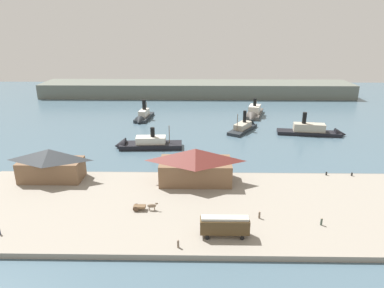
# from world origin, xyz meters

# --- Properties ---
(ground_plane) EXTENTS (320.00, 320.00, 0.00)m
(ground_plane) POSITION_xyz_m (0.00, 0.00, 0.00)
(ground_plane) COLOR #476070
(quay_promenade) EXTENTS (110.00, 36.00, 1.20)m
(quay_promenade) POSITION_xyz_m (0.00, -22.00, 0.60)
(quay_promenade) COLOR gray
(quay_promenade) RESTS_ON ground
(seawall_edge) EXTENTS (110.00, 0.80, 1.00)m
(seawall_edge) POSITION_xyz_m (0.00, -3.60, 0.50)
(seawall_edge) COLOR slate
(seawall_edge) RESTS_ON ground
(ferry_shed_east_terminal) EXTENTS (16.42, 7.60, 8.62)m
(ferry_shed_east_terminal) POSITION_xyz_m (-38.03, -8.80, 5.58)
(ferry_shed_east_terminal) COLOR brown
(ferry_shed_east_terminal) RESTS_ON quay_promenade
(ferry_shed_central_terminal) EXTENTS (18.87, 9.88, 9.14)m
(ferry_shed_central_terminal) POSITION_xyz_m (0.15, -9.27, 5.84)
(ferry_shed_central_terminal) COLOR brown
(ferry_shed_central_terminal) RESTS_ON quay_promenade
(street_tram) EXTENTS (9.54, 2.66, 4.29)m
(street_tram) POSITION_xyz_m (5.99, -33.97, 3.71)
(street_tram) COLOR #4C381E
(street_tram) RESTS_ON quay_promenade
(horse_cart) EXTENTS (5.59, 1.51, 1.87)m
(horse_cart) POSITION_xyz_m (-11.14, -24.34, 2.13)
(horse_cart) COLOR brown
(horse_cart) RESTS_ON quay_promenade
(pedestrian_walking_east) EXTENTS (0.41, 0.41, 1.65)m
(pedestrian_walking_east) POSITION_xyz_m (-2.86, -37.70, 1.95)
(pedestrian_walking_east) COLOR #6B5B4C
(pedestrian_walking_east) RESTS_ON quay_promenade
(pedestrian_at_waters_edge) EXTENTS (0.42, 0.42, 1.69)m
(pedestrian_at_waters_edge) POSITION_xyz_m (13.95, -27.31, 1.97)
(pedestrian_at_waters_edge) COLOR #6B5B4C
(pedestrian_at_waters_edge) RESTS_ON quay_promenade
(pedestrian_walking_west) EXTENTS (0.41, 0.41, 1.66)m
(pedestrian_walking_west) POSITION_xyz_m (26.32, -29.71, 1.96)
(pedestrian_walking_west) COLOR #3D4C42
(pedestrian_walking_west) RESTS_ON quay_promenade
(mooring_post_center_west) EXTENTS (0.44, 0.44, 0.90)m
(mooring_post_center_west) POSITION_xyz_m (36.13, -4.87, 1.65)
(mooring_post_center_west) COLOR black
(mooring_post_center_west) RESTS_ON quay_promenade
(mooring_post_east) EXTENTS (0.44, 0.44, 0.90)m
(mooring_post_east) POSITION_xyz_m (42.96, -5.21, 1.65)
(mooring_post_east) COLOR black
(mooring_post_east) RESTS_ON quay_promenade
(ferry_approaching_west) EXTENTS (14.13, 18.62, 9.83)m
(ferry_approaching_west) POSITION_xyz_m (19.84, 41.50, 1.25)
(ferry_approaching_west) COLOR #23282D
(ferry_approaching_west) RESTS_ON ground
(ferry_moored_west) EXTENTS (26.13, 8.34, 10.41)m
(ferry_moored_west) POSITION_xyz_m (46.19, 34.97, 1.58)
(ferry_moored_west) COLOR black
(ferry_moored_west) RESTS_ON ground
(ferry_mid_harbor) EXTENTS (7.24, 17.77, 10.29)m
(ferry_mid_harbor) POSITION_xyz_m (-23.66, 55.42, 1.51)
(ferry_mid_harbor) COLOR #23282D
(ferry_mid_harbor) RESTS_ON ground
(ferry_departing_north) EXTENTS (11.20, 20.48, 10.27)m
(ferry_departing_north) POSITION_xyz_m (26.42, 61.54, 1.65)
(ferry_departing_north) COLOR #514C47
(ferry_departing_north) RESTS_ON ground
(ferry_approaching_east) EXTENTS (23.38, 7.34, 9.92)m
(ferry_approaching_east) POSITION_xyz_m (-18.20, 19.31, 1.37)
(ferry_approaching_east) COLOR black
(ferry_approaching_east) RESTS_ON ground
(far_headland) EXTENTS (180.00, 24.00, 8.00)m
(far_headland) POSITION_xyz_m (0.00, 110.00, 4.00)
(far_headland) COLOR #60665B
(far_headland) RESTS_ON ground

